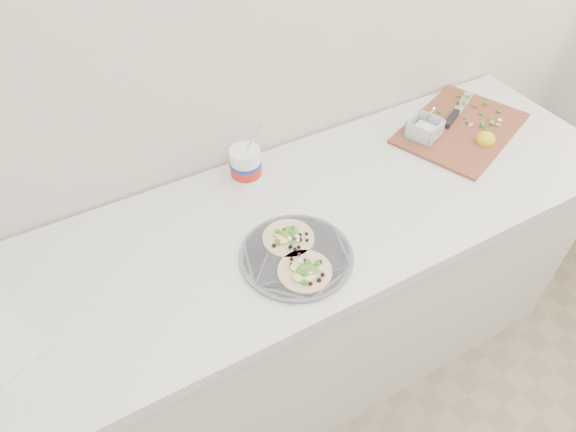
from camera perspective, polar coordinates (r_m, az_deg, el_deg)
counter at (r=1.82m, az=-3.13°, el=-11.33°), size 2.44×0.66×0.90m
taco_plate at (r=1.39m, az=0.94°, el=-4.24°), size 0.31×0.31×0.04m
tub at (r=1.59m, az=-4.64°, el=5.93°), size 0.10×0.10×0.22m
cutboard at (r=1.92m, az=18.31°, el=9.55°), size 0.55×0.47×0.07m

